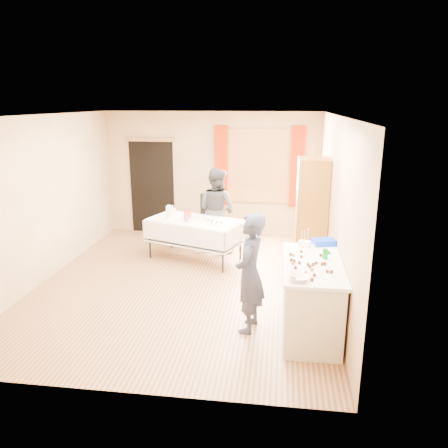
# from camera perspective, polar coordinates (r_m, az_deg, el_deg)

# --- Properties ---
(floor) EXTENTS (4.50, 5.50, 0.02)m
(floor) POSITION_cam_1_polar(r_m,az_deg,el_deg) (7.06, -5.17, -7.72)
(floor) COLOR #9E7047
(floor) RESTS_ON ground
(ceiling) EXTENTS (4.50, 5.50, 0.02)m
(ceiling) POSITION_cam_1_polar(r_m,az_deg,el_deg) (6.48, -5.75, 14.04)
(ceiling) COLOR white
(ceiling) RESTS_ON floor
(wall_back) EXTENTS (4.50, 0.02, 2.60)m
(wall_back) POSITION_cam_1_polar(r_m,az_deg,el_deg) (9.31, -1.65, 6.50)
(wall_back) COLOR tan
(wall_back) RESTS_ON floor
(wall_front) EXTENTS (4.50, 0.02, 2.60)m
(wall_front) POSITION_cam_1_polar(r_m,az_deg,el_deg) (4.12, -14.03, -5.99)
(wall_front) COLOR tan
(wall_front) RESTS_ON floor
(wall_left) EXTENTS (0.02, 5.50, 2.60)m
(wall_left) POSITION_cam_1_polar(r_m,az_deg,el_deg) (7.48, -22.59, 3.01)
(wall_left) COLOR tan
(wall_left) RESTS_ON floor
(wall_right) EXTENTS (0.02, 5.50, 2.60)m
(wall_right) POSITION_cam_1_polar(r_m,az_deg,el_deg) (6.53, 14.28, 2.03)
(wall_right) COLOR tan
(wall_right) RESTS_ON floor
(window_frame) EXTENTS (1.32, 0.06, 1.52)m
(window_frame) POSITION_cam_1_polar(r_m,az_deg,el_deg) (9.13, 4.56, 7.55)
(window_frame) COLOR olive
(window_frame) RESTS_ON wall_back
(window_pane) EXTENTS (1.20, 0.02, 1.40)m
(window_pane) POSITION_cam_1_polar(r_m,az_deg,el_deg) (9.12, 4.56, 7.54)
(window_pane) COLOR white
(window_pane) RESTS_ON wall_back
(curtain_left) EXTENTS (0.28, 0.06, 1.65)m
(curtain_left) POSITION_cam_1_polar(r_m,az_deg,el_deg) (9.16, -0.38, 7.62)
(curtain_left) COLOR #A62001
(curtain_left) RESTS_ON wall_back
(curtain_right) EXTENTS (0.28, 0.06, 1.65)m
(curtain_right) POSITION_cam_1_polar(r_m,az_deg,el_deg) (9.08, 9.50, 7.34)
(curtain_right) COLOR #A62001
(curtain_right) RESTS_ON wall_back
(doorway) EXTENTS (0.95, 0.04, 2.00)m
(doorway) POSITION_cam_1_polar(r_m,az_deg,el_deg) (9.62, -9.35, 4.79)
(doorway) COLOR black
(doorway) RESTS_ON floor
(door_lintel) EXTENTS (1.05, 0.06, 0.08)m
(door_lintel) POSITION_cam_1_polar(r_m,az_deg,el_deg) (9.46, -9.68, 10.83)
(door_lintel) COLOR olive
(door_lintel) RESTS_ON wall_back
(cabinet) EXTENTS (0.50, 0.60, 1.91)m
(cabinet) POSITION_cam_1_polar(r_m,az_deg,el_deg) (7.41, 11.33, 1.07)
(cabinet) COLOR #8D581A
(cabinet) RESTS_ON floor
(counter) EXTENTS (0.71, 1.49, 0.91)m
(counter) POSITION_cam_1_polar(r_m,az_deg,el_deg) (5.59, 11.28, -9.35)
(counter) COLOR beige
(counter) RESTS_ON floor
(party_table) EXTENTS (1.85, 1.36, 0.75)m
(party_table) POSITION_cam_1_polar(r_m,az_deg,el_deg) (7.91, -3.84, -1.56)
(party_table) COLOR black
(party_table) RESTS_ON floor
(chair) EXTENTS (0.51, 0.51, 0.98)m
(chair) POSITION_cam_1_polar(r_m,az_deg,el_deg) (8.85, -2.33, -0.67)
(chair) COLOR black
(chair) RESTS_ON floor
(girl) EXTENTS (0.66, 0.53, 1.51)m
(girl) POSITION_cam_1_polar(r_m,az_deg,el_deg) (5.40, 3.38, -6.45)
(girl) COLOR #23253D
(girl) RESTS_ON floor
(woman) EXTENTS (1.33, 1.31, 1.60)m
(woman) POSITION_cam_1_polar(r_m,az_deg,el_deg) (8.33, -0.94, 1.90)
(woman) COLOR black
(woman) RESTS_ON floor
(soda_can) EXTENTS (0.08, 0.08, 0.12)m
(soda_can) POSITION_cam_1_polar(r_m,az_deg,el_deg) (5.55, 13.08, -3.85)
(soda_can) COLOR #007E15
(soda_can) RESTS_ON counter
(mixing_bowl) EXTENTS (0.27, 0.27, 0.06)m
(mixing_bowl) POSITION_cam_1_polar(r_m,az_deg,el_deg) (4.86, 9.62, -6.96)
(mixing_bowl) COLOR white
(mixing_bowl) RESTS_ON counter
(foam_block) EXTENTS (0.18, 0.15, 0.08)m
(foam_block) POSITION_cam_1_polar(r_m,az_deg,el_deg) (5.95, 10.45, -2.57)
(foam_block) COLOR white
(foam_block) RESTS_ON counter
(blue_basket) EXTENTS (0.34, 0.27, 0.08)m
(blue_basket) POSITION_cam_1_polar(r_m,az_deg,el_deg) (6.08, 12.92, -2.31)
(blue_basket) COLOR #0932DE
(blue_basket) RESTS_ON counter
(pitcher) EXTENTS (0.15, 0.15, 0.22)m
(pitcher) POSITION_cam_1_polar(r_m,az_deg,el_deg) (7.94, -7.20, 1.52)
(pitcher) COLOR silver
(pitcher) RESTS_ON party_table
(cup_red) EXTENTS (0.30, 0.30, 0.12)m
(cup_red) POSITION_cam_1_polar(r_m,az_deg,el_deg) (7.97, -4.79, 1.29)
(cup_red) COLOR #E24629
(cup_red) RESTS_ON party_table
(cup_rainbow) EXTENTS (0.18, 0.18, 0.10)m
(cup_rainbow) POSITION_cam_1_polar(r_m,az_deg,el_deg) (7.72, -4.91, 0.72)
(cup_rainbow) COLOR red
(cup_rainbow) RESTS_ON party_table
(small_bowl) EXTENTS (0.20, 0.20, 0.05)m
(small_bowl) POSITION_cam_1_polar(r_m,az_deg,el_deg) (7.76, -1.81, 0.67)
(small_bowl) COLOR white
(small_bowl) RESTS_ON party_table
(pastry_tray) EXTENTS (0.30, 0.23, 0.02)m
(pastry_tray) POSITION_cam_1_polar(r_m,az_deg,el_deg) (7.51, -0.97, 0.04)
(pastry_tray) COLOR white
(pastry_tray) RESTS_ON party_table
(bottle) EXTENTS (0.15, 0.15, 0.17)m
(bottle) POSITION_cam_1_polar(r_m,az_deg,el_deg) (8.25, -6.71, 1.89)
(bottle) COLOR white
(bottle) RESTS_ON party_table
(cake_balls) EXTENTS (0.53, 0.98, 0.04)m
(cake_balls) POSITION_cam_1_polar(r_m,az_deg,el_deg) (5.28, 10.81, -5.20)
(cake_balls) COLOR #3F2314
(cake_balls) RESTS_ON counter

